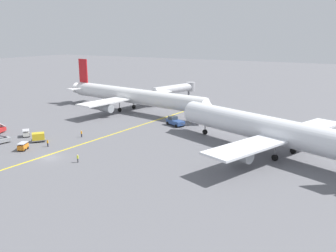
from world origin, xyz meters
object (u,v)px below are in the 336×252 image
at_px(gse_container_dolly_flat, 38,137).
at_px(ground_crew_wing_walker_right, 82,134).
at_px(airliner_being_pushed, 274,131).
at_px(gse_belt_loader_portside, 1,140).
at_px(gse_baggage_cart_near_cluster, 26,133).
at_px(jet_bridge, 177,89).
at_px(ground_crew_marshaller_foreground, 78,158).
at_px(gse_baggage_cart_trailing, 23,146).
at_px(ground_crew_ramp_agent_by_cones, 48,143).
at_px(pushback_tug, 175,121).
at_px(airliner_at_gate_left, 133,96).

height_order(gse_container_dolly_flat, ground_crew_wing_walker_right, gse_container_dolly_flat).
distance_m(airliner_being_pushed, gse_belt_loader_portside, 62.38).
bearing_deg(gse_baggage_cart_near_cluster, airliner_being_pushed, 16.59).
distance_m(airliner_being_pushed, jet_bridge, 69.32).
distance_m(ground_crew_marshaller_foreground, ground_crew_wing_walker_right, 18.68).
height_order(gse_baggage_cart_trailing, ground_crew_wing_walker_right, ground_crew_wing_walker_right).
distance_m(gse_container_dolly_flat, ground_crew_ramp_agent_by_cones, 5.29).
relative_size(airliner_being_pushed, pushback_tug, 6.14).
distance_m(gse_baggage_cart_trailing, jet_bridge, 73.58).
bearing_deg(airliner_at_gate_left, gse_baggage_cart_near_cluster, -98.76).
distance_m(pushback_tug, ground_crew_wing_walker_right, 26.54).
xyz_separation_m(airliner_being_pushed, pushback_tug, (-30.05, 11.60, -3.94)).
bearing_deg(ground_crew_ramp_agent_by_cones, airliner_being_pushed, 23.85).
bearing_deg(gse_baggage_cart_near_cluster, ground_crew_ramp_agent_by_cones, -16.28).
bearing_deg(gse_container_dolly_flat, gse_belt_loader_portside, -140.94).
height_order(pushback_tug, jet_bridge, jet_bridge).
height_order(airliner_at_gate_left, gse_baggage_cart_trailing, airliner_at_gate_left).
xyz_separation_m(airliner_being_pushed, gse_belt_loader_portside, (-57.46, -23.90, -4.27)).
xyz_separation_m(gse_baggage_cart_near_cluster, jet_bridge, (7.84, 65.71, 3.53)).
xyz_separation_m(gse_baggage_cart_trailing, ground_crew_marshaller_foreground, (16.19, 0.05, 0.00)).
height_order(pushback_tug, gse_container_dolly_flat, pushback_tug).
relative_size(gse_belt_loader_portside, gse_baggage_cart_trailing, 1.61).
bearing_deg(gse_baggage_cart_trailing, pushback_tug, 62.83).
bearing_deg(pushback_tug, jet_bridge, 117.48).
bearing_deg(ground_crew_wing_walker_right, airliner_being_pushed, 13.29).
relative_size(ground_crew_ramp_agent_by_cones, ground_crew_wing_walker_right, 0.98).
bearing_deg(airliner_at_gate_left, gse_baggage_cart_trailing, -86.94).
relative_size(gse_belt_loader_portside, ground_crew_ramp_agent_by_cones, 2.99).
distance_m(pushback_tug, gse_container_dolly_flat, 36.72).
bearing_deg(airliner_being_pushed, gse_container_dolly_flat, -159.94).
distance_m(ground_crew_ramp_agent_by_cones, jet_bridge, 69.16).
xyz_separation_m(pushback_tug, gse_baggage_cart_near_cluster, (-27.12, -28.63, -0.30)).
xyz_separation_m(ground_crew_marshaller_foreground, ground_crew_wing_walker_right, (-12.12, 14.21, 0.04)).
bearing_deg(jet_bridge, gse_container_dolly_flat, -91.36).
distance_m(gse_container_dolly_flat, ground_crew_wing_walker_right, 10.20).
height_order(airliner_at_gate_left, ground_crew_wing_walker_right, airliner_at_gate_left).
relative_size(gse_container_dolly_flat, ground_crew_ramp_agent_by_cones, 2.28).
distance_m(airliner_at_gate_left, ground_crew_ramp_agent_by_cones, 42.47).
xyz_separation_m(airliner_at_gate_left, jet_bridge, (1.88, 27.07, -0.78)).
bearing_deg(jet_bridge, gse_baggage_cart_trailing, -89.54).
xyz_separation_m(gse_belt_loader_portside, ground_crew_marshaller_foreground, (24.90, -0.87, 0.04)).
height_order(airliner_at_gate_left, ground_crew_marshaller_foreground, airliner_at_gate_left).
height_order(pushback_tug, gse_belt_loader_portside, gse_belt_loader_portside).
bearing_deg(gse_belt_loader_portside, ground_crew_marshaller_foreground, -2.00).
distance_m(gse_container_dolly_flat, ground_crew_marshaller_foreground, 19.39).
bearing_deg(pushback_tug, gse_container_dolly_flat, -124.66).
bearing_deg(airliner_at_gate_left, ground_crew_wing_walker_right, -78.49).
relative_size(airliner_being_pushed, gse_container_dolly_flat, 13.63).
relative_size(airliner_at_gate_left, airliner_being_pushed, 1.15).
bearing_deg(ground_crew_marshaller_foreground, airliner_being_pushed, 37.26).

